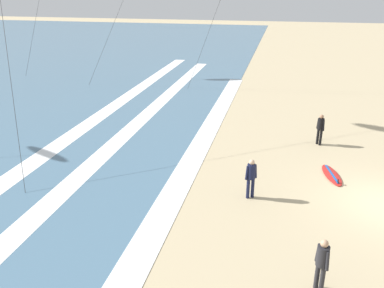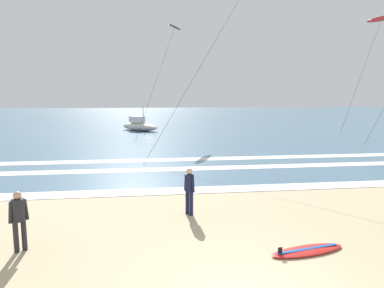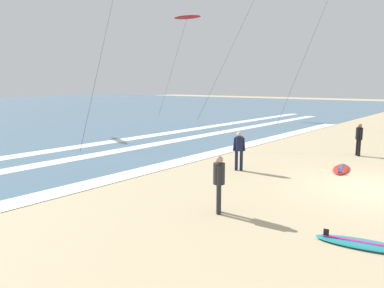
{
  "view_description": "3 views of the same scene",
  "coord_description": "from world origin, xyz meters",
  "px_view_note": "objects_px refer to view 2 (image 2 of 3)",
  "views": [
    {
      "loc": [
        -14.38,
        4.31,
        7.68
      ],
      "look_at": [
        2.0,
        7.97,
        1.0
      ],
      "focal_mm": 37.71,
      "sensor_mm": 36.0,
      "label": 1
    },
    {
      "loc": [
        -1.93,
        -6.37,
        4.06
      ],
      "look_at": [
        0.03,
        8.51,
        1.93
      ],
      "focal_mm": 33.2,
      "sensor_mm": 36.0,
      "label": 2
    },
    {
      "loc": [
        -13.25,
        -2.63,
        3.51
      ],
      "look_at": [
        -1.59,
        6.71,
        1.07
      ],
      "focal_mm": 34.57,
      "sensor_mm": 36.0,
      "label": 3
    }
  ],
  "objects_px": {
    "surfer_mid_group": "(189,187)",
    "kite_black_high_left": "(174,28)",
    "offshore_boat": "(139,126)",
    "kite_red_high_right": "(382,19)",
    "surfer_left_far": "(19,216)",
    "surfboard_foreground_flat": "(307,250)"
  },
  "relations": [
    {
      "from": "surfer_mid_group",
      "to": "kite_black_high_left",
      "type": "bearing_deg",
      "value": 86.32
    },
    {
      "from": "offshore_boat",
      "to": "kite_red_high_right",
      "type": "bearing_deg",
      "value": -22.84
    },
    {
      "from": "surfer_mid_group",
      "to": "kite_red_high_right",
      "type": "relative_size",
      "value": 0.15
    },
    {
      "from": "offshore_boat",
      "to": "kite_black_high_left",
      "type": "bearing_deg",
      "value": -42.83
    },
    {
      "from": "kite_red_high_right",
      "to": "offshore_boat",
      "type": "xyz_separation_m",
      "value": [
        -21.69,
        9.13,
        -10.07
      ]
    },
    {
      "from": "surfer_left_far",
      "to": "kite_black_high_left",
      "type": "distance_m",
      "value": 29.12
    },
    {
      "from": "kite_black_high_left",
      "to": "offshore_boat",
      "type": "height_order",
      "value": "kite_black_high_left"
    },
    {
      "from": "surfer_left_far",
      "to": "offshore_boat",
      "type": "height_order",
      "value": "offshore_boat"
    },
    {
      "from": "surfer_mid_group",
      "to": "surfboard_foreground_flat",
      "type": "bearing_deg",
      "value": -50.82
    },
    {
      "from": "surfer_left_far",
      "to": "kite_red_high_right",
      "type": "relative_size",
      "value": 0.15
    },
    {
      "from": "surfboard_foreground_flat",
      "to": "offshore_boat",
      "type": "xyz_separation_m",
      "value": [
        -4.76,
        31.23,
        0.51
      ]
    },
    {
      "from": "kite_black_high_left",
      "to": "offshore_boat",
      "type": "distance_m",
      "value": 11.13
    },
    {
      "from": "kite_black_high_left",
      "to": "kite_red_high_right",
      "type": "relative_size",
      "value": 0.99
    },
    {
      "from": "surfboard_foreground_flat",
      "to": "kite_red_high_right",
      "type": "distance_m",
      "value": 29.77
    },
    {
      "from": "kite_black_high_left",
      "to": "offshore_boat",
      "type": "xyz_separation_m",
      "value": [
        -3.67,
        3.41,
        -9.94
      ]
    },
    {
      "from": "surfer_left_far",
      "to": "offshore_boat",
      "type": "relative_size",
      "value": 0.32
    },
    {
      "from": "kite_red_high_right",
      "to": "surfer_mid_group",
      "type": "bearing_deg",
      "value": -136.15
    },
    {
      "from": "surfboard_foreground_flat",
      "to": "surfer_mid_group",
      "type": "bearing_deg",
      "value": 129.18
    },
    {
      "from": "kite_black_high_left",
      "to": "surfer_left_far",
      "type": "bearing_deg",
      "value": -103.17
    },
    {
      "from": "surfboard_foreground_flat",
      "to": "kite_red_high_right",
      "type": "height_order",
      "value": "kite_red_high_right"
    },
    {
      "from": "kite_red_high_right",
      "to": "offshore_boat",
      "type": "relative_size",
      "value": 2.2
    },
    {
      "from": "surfer_left_far",
      "to": "surfer_mid_group",
      "type": "height_order",
      "value": "same"
    }
  ]
}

